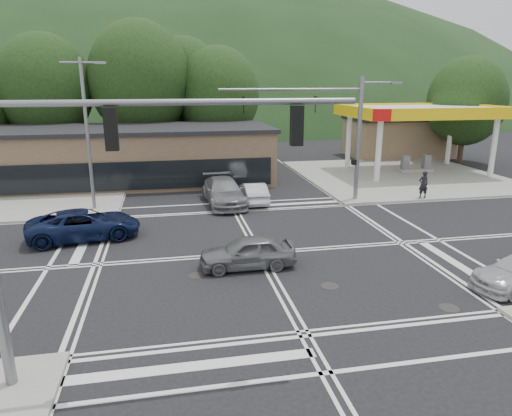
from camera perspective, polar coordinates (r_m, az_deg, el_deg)
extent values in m
plane|color=black|center=(21.23, 0.37, -5.64)|extent=(120.00, 120.00, 0.00)
cube|color=gray|center=(39.99, 17.47, 3.88)|extent=(16.00, 16.00, 0.15)
cube|color=gray|center=(36.92, -28.25, 1.80)|extent=(16.00, 16.00, 0.15)
cylinder|color=silver|center=(36.47, 15.07, 6.87)|extent=(0.44, 0.44, 5.00)
cylinder|color=silver|center=(41.89, 11.49, 8.16)|extent=(0.44, 0.44, 5.00)
cylinder|color=silver|center=(41.82, 27.58, 6.70)|extent=(0.44, 0.44, 5.00)
cylinder|color=silver|center=(46.62, 23.05, 7.96)|extent=(0.44, 0.44, 5.00)
cube|color=silver|center=(41.19, 19.90, 11.35)|extent=(12.00, 8.00, 0.60)
cube|color=yellow|center=(37.81, 23.00, 10.75)|extent=(12.20, 0.25, 0.90)
cube|color=yellow|center=(44.68, 17.27, 11.84)|extent=(12.20, 0.25, 0.90)
cube|color=yellow|center=(38.49, 12.03, 11.69)|extent=(0.25, 8.20, 0.90)
cube|color=yellow|center=(44.54, 26.67, 10.89)|extent=(0.25, 8.20, 0.90)
cube|color=red|center=(34.93, 15.48, 11.11)|extent=(1.40, 0.12, 0.90)
cube|color=gray|center=(41.79, 19.27, 4.45)|extent=(3.00, 1.00, 0.30)
cube|color=slate|center=(41.18, 18.14, 5.39)|extent=(0.60, 0.50, 1.30)
cube|color=slate|center=(42.18, 20.53, 5.40)|extent=(0.60, 0.50, 1.30)
cube|color=#846B4F|center=(50.77, 17.33, 8.34)|extent=(10.00, 6.00, 3.80)
cube|color=brown|center=(37.06, -17.33, 6.05)|extent=(24.00, 8.00, 4.00)
ellipsoid|color=#1D3417|center=(109.73, -9.18, 11.36)|extent=(252.00, 126.00, 140.00)
cylinder|color=#382619|center=(44.86, -24.17, 7.49)|extent=(0.50, 0.50, 4.84)
ellipsoid|color=black|center=(44.55, -24.86, 13.50)|extent=(8.00, 8.00, 9.20)
cylinder|color=#382619|center=(43.74, -13.86, 8.50)|extent=(0.50, 0.50, 5.28)
ellipsoid|color=black|center=(43.44, -14.31, 15.27)|extent=(9.00, 9.00, 10.35)
cylinder|color=#382619|center=(44.02, -4.60, 8.37)|extent=(0.50, 0.50, 4.40)
ellipsoid|color=black|center=(43.69, -4.72, 13.97)|extent=(7.60, 7.60, 8.74)
cylinder|color=#382619|center=(47.73, -8.79, 9.06)|extent=(0.50, 0.50, 4.84)
ellipsoid|color=black|center=(47.44, -9.04, 14.74)|extent=(8.40, 8.40, 9.66)
cylinder|color=#382619|center=(48.63, 24.31, 7.47)|extent=(0.50, 0.50, 3.96)
ellipsoid|color=black|center=(48.33, 24.83, 12.01)|extent=(7.20, 7.20, 8.28)
cylinder|color=slate|center=(28.93, -20.30, 8.31)|extent=(0.20, 0.20, 9.00)
cylinder|color=slate|center=(28.78, -21.11, 16.61)|extent=(2.20, 0.12, 0.12)
cube|color=slate|center=(28.62, -18.85, 16.82)|extent=(0.60, 0.25, 0.15)
cylinder|color=slate|center=(30.37, 12.70, 8.23)|extent=(0.28, 0.28, 8.00)
cylinder|color=slate|center=(28.64, 4.54, 14.56)|extent=(9.00, 0.16, 0.16)
imported|color=black|center=(29.10, 7.42, 12.72)|extent=(0.16, 0.20, 1.00)
imported|color=black|center=(28.02, -1.57, 12.74)|extent=(0.16, 0.20, 1.00)
cylinder|color=slate|center=(30.65, 15.24, 14.89)|extent=(2.40, 0.12, 0.12)
cube|color=slate|center=(31.14, 17.12, 14.76)|extent=(0.70, 0.30, 0.15)
cube|color=black|center=(30.47, 12.11, 5.63)|extent=(0.25, 0.30, 0.35)
cylinder|color=slate|center=(11.21, -10.11, 12.87)|extent=(9.00, 0.16, 0.16)
cube|color=black|center=(11.32, -17.67, 9.37)|extent=(0.30, 0.25, 1.00)
cube|color=black|center=(11.70, 5.11, 10.21)|extent=(0.30, 0.25, 1.00)
imported|color=#0C1636|center=(24.42, -20.67, -1.95)|extent=(5.76, 3.38, 1.51)
imported|color=slate|center=(19.42, -1.07, -5.52)|extent=(4.09, 1.66, 1.39)
imported|color=silver|center=(29.77, -0.30, 1.94)|extent=(1.47, 4.06, 1.33)
imported|color=#B9B9B4|center=(39.49, -1.15, 5.58)|extent=(2.75, 5.13, 1.66)
imported|color=slate|center=(29.41, -4.06, 2.04)|extent=(2.60, 5.78, 1.64)
imported|color=black|center=(32.30, 20.19, 2.77)|extent=(0.68, 0.47, 1.82)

